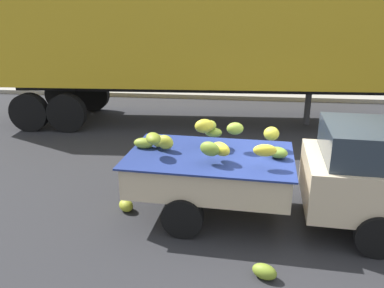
% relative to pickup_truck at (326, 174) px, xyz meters
% --- Properties ---
extents(ground, '(220.00, 220.00, 0.00)m').
position_rel_pickup_truck_xyz_m(ground, '(-0.52, 0.28, -0.88)').
color(ground, '#28282B').
extents(curb_strip, '(80.00, 0.80, 0.16)m').
position_rel_pickup_truck_xyz_m(curb_strip, '(-0.52, 9.23, -0.80)').
color(curb_strip, gray).
rests_on(curb_strip, ground).
extents(pickup_truck, '(4.83, 2.01, 1.70)m').
position_rel_pickup_truck_xyz_m(pickup_truck, '(0.00, 0.00, 0.00)').
color(pickup_truck, '#CCB793').
rests_on(pickup_truck, ground).
extents(semi_trailer, '(12.12, 3.19, 3.95)m').
position_rel_pickup_truck_xyz_m(semi_trailer, '(-2.72, 5.68, 1.66)').
color(semi_trailer, gold).
rests_on(semi_trailer, ground).
extents(fallen_banana_bunch_near_tailgate, '(0.37, 0.37, 0.21)m').
position_rel_pickup_truck_xyz_m(fallen_banana_bunch_near_tailgate, '(-3.28, 0.01, -0.78)').
color(fallen_banana_bunch_near_tailgate, '#9DA42B').
rests_on(fallen_banana_bunch_near_tailgate, ground).
extents(fallen_banana_bunch_by_wheel, '(0.39, 0.33, 0.20)m').
position_rel_pickup_truck_xyz_m(fallen_banana_bunch_by_wheel, '(-0.99, -1.51, -0.78)').
color(fallen_banana_bunch_by_wheel, olive).
rests_on(fallen_banana_bunch_by_wheel, ground).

